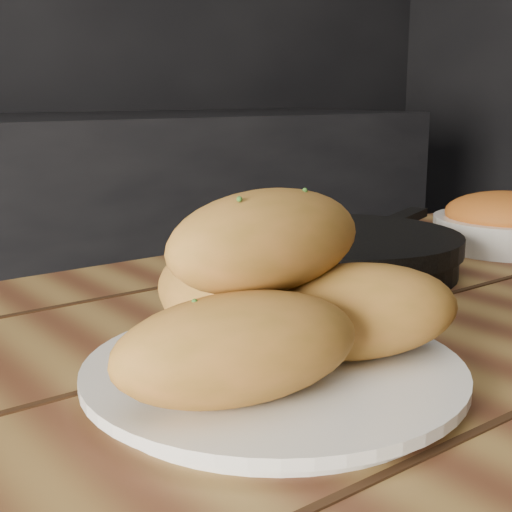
# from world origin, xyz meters

# --- Properties ---
(table) EXTENTS (1.47, 0.86, 0.75)m
(table) POSITION_xyz_m (0.35, 0.49, 0.65)
(table) COLOR olive
(table) RESTS_ON ground
(plate) EXTENTS (0.26, 0.26, 0.02)m
(plate) POSITION_xyz_m (0.15, 0.52, 0.76)
(plate) COLOR white
(plate) RESTS_ON table
(bread_rolls) EXTENTS (0.28, 0.22, 0.12)m
(bread_rolls) POSITION_xyz_m (0.15, 0.52, 0.82)
(bread_rolls) COLOR #A86A2E
(bread_rolls) RESTS_ON plate
(skillet) EXTENTS (0.39, 0.27, 0.05)m
(skillet) POSITION_xyz_m (0.42, 0.73, 0.77)
(skillet) COLOR black
(skillet) RESTS_ON table
(bowl) EXTENTS (0.19, 0.19, 0.07)m
(bowl) POSITION_xyz_m (0.69, 0.69, 0.78)
(bowl) COLOR white
(bowl) RESTS_ON table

